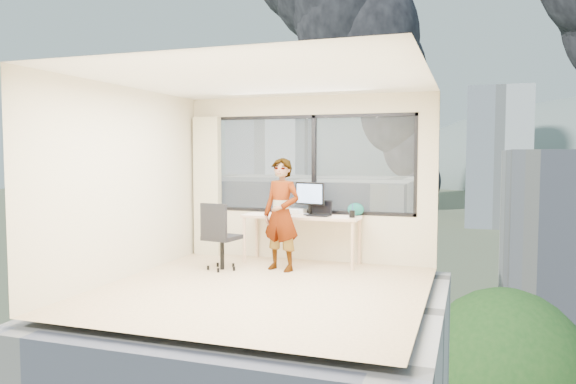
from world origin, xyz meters
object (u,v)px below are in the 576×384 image
at_px(chair, 222,235).
at_px(laptop, 319,209).
at_px(person, 282,214).
at_px(monitor, 310,198).
at_px(desk, 302,239).
at_px(game_console, 295,211).
at_px(handbag, 356,209).

relative_size(chair, laptop, 2.88).
bearing_deg(person, monitor, 84.08).
bearing_deg(laptop, monitor, 159.28).
height_order(desk, person, person).
xyz_separation_m(desk, person, (-0.13, -0.56, 0.44)).
distance_m(monitor, laptop, 0.25).
bearing_deg(desk, chair, -140.75).
bearing_deg(game_console, person, -69.41).
bearing_deg(game_console, laptop, -11.29).
relative_size(desk, chair, 1.79).
distance_m(chair, laptop, 1.51).
height_order(person, monitor, person).
bearing_deg(game_console, handbag, 15.74).
relative_size(desk, person, 1.10).
xyz_separation_m(chair, laptop, (1.26, 0.76, 0.35)).
height_order(game_console, laptop, laptop).
relative_size(person, handbag, 6.47).
distance_m(desk, laptop, 0.56).
distance_m(chair, handbag, 2.06).
bearing_deg(person, handbag, 54.82).
bearing_deg(monitor, person, -95.04).
bearing_deg(person, laptop, 67.46).
bearing_deg(chair, handbag, 38.33).
relative_size(chair, handbag, 3.99).
bearing_deg(handbag, game_console, 177.58).
relative_size(person, game_console, 5.41).
xyz_separation_m(game_console, laptop, (0.47, -0.25, 0.07)).
relative_size(game_console, laptop, 0.86).
height_order(person, game_console, person).
bearing_deg(handbag, person, -142.15).
distance_m(chair, game_console, 1.31).
relative_size(desk, game_console, 5.97).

